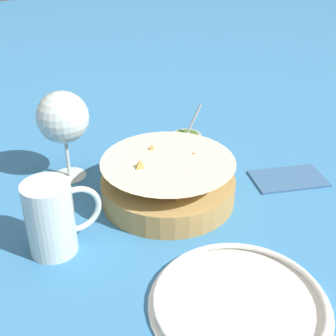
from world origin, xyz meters
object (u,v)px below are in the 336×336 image
food_basket (168,182)px  sauce_cup (187,140)px  beer_mug (52,220)px  side_plate (239,302)px  wine_glass (63,119)px

food_basket → sauce_cup: size_ratio=2.50×
beer_mug → side_plate: bearing=-51.4°
food_basket → side_plate: size_ratio=0.98×
food_basket → sauce_cup: (0.13, 0.16, -0.02)m
sauce_cup → side_plate: size_ratio=0.39×
beer_mug → food_basket: bearing=10.9°
food_basket → beer_mug: bearing=-169.1°
wine_glass → beer_mug: bearing=-112.8°
beer_mug → sauce_cup: bearing=30.0°
beer_mug → side_plate: 0.29m
food_basket → wine_glass: size_ratio=1.37×
food_basket → side_plate: food_basket is taller
wine_glass → side_plate: bearing=-77.3°
sauce_cup → beer_mug: (-0.34, -0.20, 0.04)m
wine_glass → side_plate: (0.10, -0.42, -0.11)m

